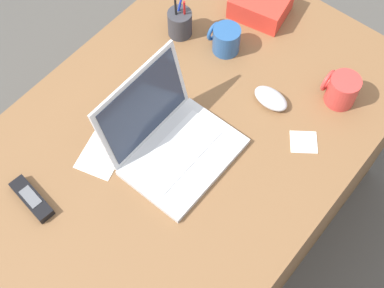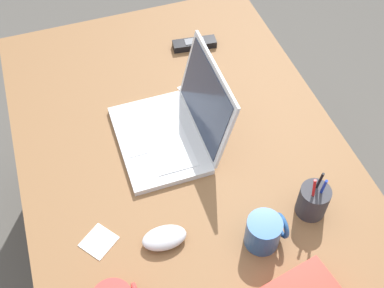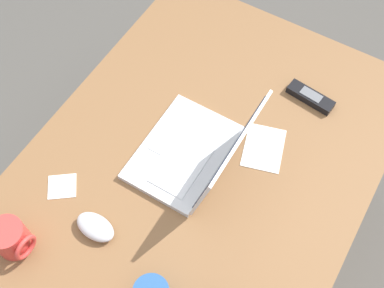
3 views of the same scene
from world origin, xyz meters
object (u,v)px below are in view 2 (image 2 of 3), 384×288
at_px(pen_holder, 313,200).
at_px(cordless_phone, 194,44).
at_px(laptop, 174,126).
at_px(coffee_mug_white, 264,232).
at_px(computer_mouse, 164,238).

bearing_deg(pen_holder, cordless_phone, -174.01).
bearing_deg(laptop, cordless_phone, 152.80).
height_order(laptop, pen_holder, laptop).
height_order(coffee_mug_white, cordless_phone, coffee_mug_white).
xyz_separation_m(computer_mouse, cordless_phone, (-0.67, 0.31, -0.01)).
distance_m(computer_mouse, cordless_phone, 0.73).
distance_m(laptop, pen_holder, 0.43).
bearing_deg(coffee_mug_white, computer_mouse, -108.18).
xyz_separation_m(laptop, pen_holder, (0.34, 0.26, -0.00)).
relative_size(computer_mouse, coffee_mug_white, 1.13).
height_order(laptop, cordless_phone, laptop).
distance_m(computer_mouse, pen_holder, 0.38).
height_order(computer_mouse, coffee_mug_white, coffee_mug_white).
bearing_deg(cordless_phone, coffee_mug_white, -5.97).
bearing_deg(laptop, coffee_mug_white, 15.43).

